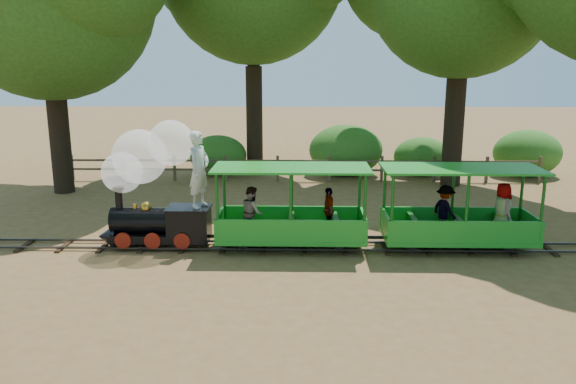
{
  "coord_description": "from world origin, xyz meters",
  "views": [
    {
      "loc": [
        -0.09,
        -13.23,
        4.52
      ],
      "look_at": [
        -0.42,
        0.5,
        1.32
      ],
      "focal_mm": 35.0,
      "sensor_mm": 36.0,
      "label": 1
    }
  ],
  "objects_px": {
    "carriage_rear": "(462,217)",
    "fence": "(304,167)",
    "carriage_front": "(288,217)",
    "locomotive": "(152,175)"
  },
  "relations": [
    {
      "from": "carriage_front",
      "to": "carriage_rear",
      "type": "bearing_deg",
      "value": 0.27
    },
    {
      "from": "carriage_front",
      "to": "fence",
      "type": "relative_size",
      "value": 0.21
    },
    {
      "from": "fence",
      "to": "carriage_front",
      "type": "bearing_deg",
      "value": -92.82
    },
    {
      "from": "carriage_front",
      "to": "fence",
      "type": "xyz_separation_m",
      "value": [
        0.4,
        8.04,
        -0.23
      ]
    },
    {
      "from": "carriage_rear",
      "to": "fence",
      "type": "relative_size",
      "value": 0.21
    },
    {
      "from": "carriage_rear",
      "to": "fence",
      "type": "height_order",
      "value": "carriage_rear"
    },
    {
      "from": "locomotive",
      "to": "carriage_rear",
      "type": "height_order",
      "value": "locomotive"
    },
    {
      "from": "carriage_front",
      "to": "locomotive",
      "type": "bearing_deg",
      "value": 178.15
    },
    {
      "from": "carriage_rear",
      "to": "fence",
      "type": "distance_m",
      "value": 8.89
    },
    {
      "from": "carriage_front",
      "to": "carriage_rear",
      "type": "xyz_separation_m",
      "value": [
        4.23,
        0.02,
        0.03
      ]
    }
  ]
}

